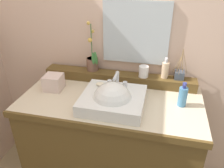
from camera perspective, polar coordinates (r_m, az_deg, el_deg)
wall_back at (r=1.85m, az=2.90°, el=12.43°), size 3.03×0.20×2.40m
vanity_cabinet at (r=1.86m, az=-0.24°, el=-14.85°), size 1.27×0.65×0.87m
back_ledge at (r=1.80m, az=1.61°, el=1.60°), size 1.20×0.12×0.08m
sink_basin at (r=1.49m, az=0.14°, el=-4.29°), size 0.41×0.38×0.29m
soap_bar at (r=1.59m, az=-2.89°, el=-0.05°), size 0.07×0.04×0.02m
potted_plant at (r=1.82m, az=-4.98°, el=5.80°), size 0.11×0.11×0.39m
soap_dispenser at (r=1.73m, az=13.30°, el=3.56°), size 0.05×0.05×0.16m
tumbler_cup at (r=1.73m, az=7.98°, el=3.16°), size 0.07×0.07×0.09m
reed_diffuser at (r=1.75m, az=16.64°, el=2.32°), size 0.11×0.11×0.23m
lotion_bottle at (r=1.55m, az=17.43°, el=-2.96°), size 0.06×0.06×0.17m
tissue_box at (r=1.74m, az=-14.55°, el=0.41°), size 0.14×0.14×0.12m
mirror at (r=1.71m, az=6.03°, el=12.68°), size 0.49×0.02×0.46m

